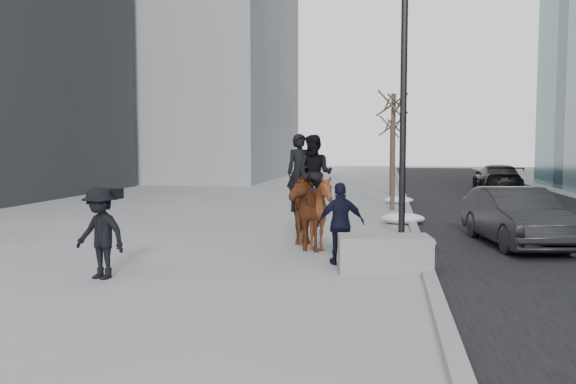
% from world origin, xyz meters
% --- Properties ---
extents(ground, '(120.00, 120.00, 0.00)m').
position_xyz_m(ground, '(0.00, 0.00, 0.00)').
color(ground, gray).
rests_on(ground, ground).
extents(road, '(8.00, 90.00, 0.01)m').
position_xyz_m(road, '(7.00, 10.00, 0.01)').
color(road, black).
rests_on(road, ground).
extents(curb, '(0.25, 90.00, 0.12)m').
position_xyz_m(curb, '(3.00, 10.00, 0.06)').
color(curb, gray).
rests_on(curb, ground).
extents(planter, '(1.93, 1.15, 0.73)m').
position_xyz_m(planter, '(2.15, 0.08, 0.37)').
color(planter, gray).
rests_on(planter, ground).
extents(car_near, '(2.23, 4.63, 1.46)m').
position_xyz_m(car_near, '(5.43, 3.84, 0.73)').
color(car_near, black).
rests_on(car_near, ground).
extents(car_far, '(2.27, 5.24, 1.50)m').
position_xyz_m(car_far, '(7.94, 21.22, 0.75)').
color(car_far, black).
rests_on(car_far, ground).
extents(tree_near, '(1.20, 1.20, 5.01)m').
position_xyz_m(tree_near, '(2.40, 11.77, 2.50)').
color(tree_near, '#34261F').
rests_on(tree_near, ground).
extents(tree_far, '(1.20, 1.20, 4.19)m').
position_xyz_m(tree_far, '(2.40, 18.75, 2.10)').
color(tree_far, '#3A2E22').
rests_on(tree_far, ground).
extents(mounted_left, '(1.72, 2.40, 2.83)m').
position_xyz_m(mounted_left, '(0.06, 2.64, 1.05)').
color(mounted_left, '#4B220F').
rests_on(mounted_left, ground).
extents(mounted_right, '(1.83, 1.96, 2.80)m').
position_xyz_m(mounted_right, '(0.43, 2.53, 1.12)').
color(mounted_right, '#461C0E').
rests_on(mounted_right, ground).
extents(feeder, '(1.11, 1.01, 1.75)m').
position_xyz_m(feeder, '(1.22, 0.72, 0.88)').
color(feeder, black).
rests_on(feeder, ground).
extents(camera_crew, '(1.28, 0.97, 1.75)m').
position_xyz_m(camera_crew, '(-3.19, -1.43, 0.89)').
color(camera_crew, black).
rests_on(camera_crew, ground).
extents(lamppost, '(0.25, 2.07, 9.09)m').
position_xyz_m(lamppost, '(2.60, 4.70, 4.99)').
color(lamppost, black).
rests_on(lamppost, ground).
extents(snow_piles, '(1.41, 12.50, 0.36)m').
position_xyz_m(snow_piles, '(2.70, 7.65, 0.17)').
color(snow_piles, silver).
rests_on(snow_piles, ground).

